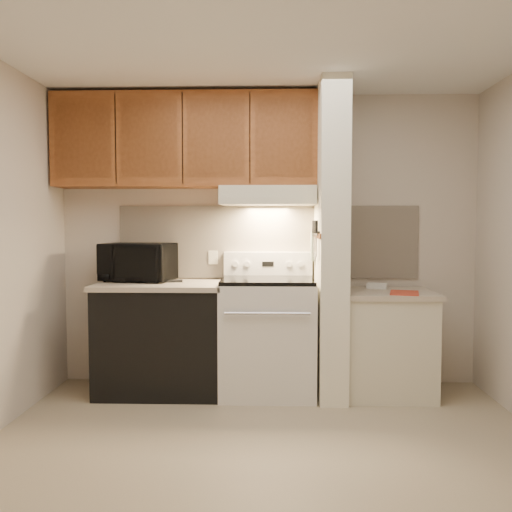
{
  "coord_description": "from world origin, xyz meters",
  "views": [
    {
      "loc": [
        0.03,
        -3.23,
        1.39
      ],
      "look_at": [
        -0.08,
        0.75,
        1.16
      ],
      "focal_mm": 38.0,
      "sensor_mm": 36.0,
      "label": 1
    }
  ],
  "objects": [
    {
      "name": "floor",
      "position": [
        0.0,
        0.0,
        0.0
      ],
      "size": [
        3.6,
        3.6,
        0.0
      ],
      "primitive_type": "plane",
      "color": "tan",
      "rests_on": "ground"
    },
    {
      "name": "ceiling",
      "position": [
        0.0,
        0.0,
        2.5
      ],
      "size": [
        3.6,
        3.6,
        0.0
      ],
      "primitive_type": "plane",
      "rotation": [
        3.14,
        0.0,
        0.0
      ],
      "color": "white",
      "rests_on": "wall_back"
    },
    {
      "name": "wall_back",
      "position": [
        0.0,
        1.5,
        1.25
      ],
      "size": [
        3.6,
        2.5,
        0.02
      ],
      "primitive_type": "cube",
      "rotation": [
        1.57,
        0.0,
        0.0
      ],
      "color": "beige",
      "rests_on": "floor"
    },
    {
      "name": "backsplash",
      "position": [
        0.0,
        1.49,
        1.24
      ],
      "size": [
        2.6,
        0.02,
        0.63
      ],
      "primitive_type": "cube",
      "color": "beige",
      "rests_on": "wall_back"
    },
    {
      "name": "range_body",
      "position": [
        0.0,
        1.16,
        0.46
      ],
      "size": [
        0.76,
        0.65,
        0.92
      ],
      "primitive_type": "cube",
      "color": "silver",
      "rests_on": "floor"
    },
    {
      "name": "oven_window",
      "position": [
        0.0,
        0.84,
        0.5
      ],
      "size": [
        0.5,
        0.01,
        0.3
      ],
      "primitive_type": "cube",
      "color": "black",
      "rests_on": "range_body"
    },
    {
      "name": "oven_handle",
      "position": [
        0.0,
        0.8,
        0.72
      ],
      "size": [
        0.65,
        0.02,
        0.02
      ],
      "primitive_type": "cylinder",
      "rotation": [
        0.0,
        1.57,
        0.0
      ],
      "color": "silver",
      "rests_on": "range_body"
    },
    {
      "name": "cooktop",
      "position": [
        0.0,
        1.16,
        0.94
      ],
      "size": [
        0.74,
        0.64,
        0.03
      ],
      "primitive_type": "cube",
      "color": "black",
      "rests_on": "range_body"
    },
    {
      "name": "range_backguard",
      "position": [
        0.0,
        1.44,
        1.05
      ],
      "size": [
        0.76,
        0.08,
        0.2
      ],
      "primitive_type": "cube",
      "color": "silver",
      "rests_on": "range_body"
    },
    {
      "name": "range_display",
      "position": [
        0.0,
        1.4,
        1.05
      ],
      "size": [
        0.1,
        0.01,
        0.04
      ],
      "primitive_type": "cube",
      "color": "black",
      "rests_on": "range_backguard"
    },
    {
      "name": "range_knob_left_outer",
      "position": [
        -0.28,
        1.4,
        1.05
      ],
      "size": [
        0.05,
        0.02,
        0.05
      ],
      "primitive_type": "cylinder",
      "rotation": [
        1.57,
        0.0,
        0.0
      ],
      "color": "silver",
      "rests_on": "range_backguard"
    },
    {
      "name": "range_knob_left_inner",
      "position": [
        -0.18,
        1.4,
        1.05
      ],
      "size": [
        0.05,
        0.02,
        0.05
      ],
      "primitive_type": "cylinder",
      "rotation": [
        1.57,
        0.0,
        0.0
      ],
      "color": "silver",
      "rests_on": "range_backguard"
    },
    {
      "name": "range_knob_right_inner",
      "position": [
        0.18,
        1.4,
        1.05
      ],
      "size": [
        0.05,
        0.02,
        0.05
      ],
      "primitive_type": "cylinder",
      "rotation": [
        1.57,
        0.0,
        0.0
      ],
      "color": "silver",
      "rests_on": "range_backguard"
    },
    {
      "name": "range_knob_right_outer",
      "position": [
        0.28,
        1.4,
        1.05
      ],
      "size": [
        0.05,
        0.02,
        0.05
      ],
      "primitive_type": "cylinder",
      "rotation": [
        1.57,
        0.0,
        0.0
      ],
      "color": "silver",
      "rests_on": "range_backguard"
    },
    {
      "name": "dishwasher_front",
      "position": [
        -0.88,
        1.17,
        0.43
      ],
      "size": [
        1.0,
        0.63,
        0.87
      ],
      "primitive_type": "cube",
      "color": "black",
      "rests_on": "floor"
    },
    {
      "name": "left_countertop",
      "position": [
        -0.88,
        1.17,
        0.89
      ],
      "size": [
        1.04,
        0.67,
        0.04
      ],
      "primitive_type": "cube",
      "color": "#BAAB95",
      "rests_on": "dishwasher_front"
    },
    {
      "name": "spoon_rest",
      "position": [
        -0.83,
        1.22,
        0.92
      ],
      "size": [
        0.25,
        0.12,
        0.02
      ],
      "primitive_type": "cube",
      "rotation": [
        0.0,
        0.0,
        0.18
      ],
      "color": "black",
      "rests_on": "left_countertop"
    },
    {
      "name": "teal_jar",
      "position": [
        -1.23,
        1.39,
        0.96
      ],
      "size": [
        0.12,
        0.12,
        0.11
      ],
      "primitive_type": "cylinder",
      "rotation": [
        0.0,
        0.0,
        -0.38
      ],
      "color": "#2F6B61",
      "rests_on": "left_countertop"
    },
    {
      "name": "outlet",
      "position": [
        -0.48,
        1.48,
        1.1
      ],
      "size": [
        0.08,
        0.01,
        0.12
      ],
      "primitive_type": "cube",
      "color": "beige",
      "rests_on": "backsplash"
    },
    {
      "name": "microwave",
      "position": [
        -1.1,
        1.31,
        1.07
      ],
      "size": [
        0.63,
        0.48,
        0.32
      ],
      "primitive_type": "imported",
      "rotation": [
        0.0,
        0.0,
        -0.17
      ],
      "color": "black",
      "rests_on": "left_countertop"
    },
    {
      "name": "partition_pillar",
      "position": [
        0.51,
        1.15,
        1.25
      ],
      "size": [
        0.22,
        0.7,
        2.5
      ],
      "primitive_type": "cube",
      "color": "white",
      "rests_on": "floor"
    },
    {
      "name": "pillar_trim",
      "position": [
        0.39,
        1.15,
        1.3
      ],
      "size": [
        0.01,
        0.7,
        0.04
      ],
      "primitive_type": "cube",
      "color": "brown",
      "rests_on": "partition_pillar"
    },
    {
      "name": "knife_strip",
      "position": [
        0.39,
        1.1,
        1.32
      ],
      "size": [
        0.02,
        0.42,
        0.04
      ],
      "primitive_type": "cube",
      "color": "black",
      "rests_on": "partition_pillar"
    },
    {
      "name": "knife_blade_a",
      "position": [
        0.38,
        0.95,
        1.22
      ],
      "size": [
        0.01,
        0.03,
        0.16
      ],
      "primitive_type": "cube",
      "color": "silver",
      "rests_on": "knife_strip"
    },
    {
      "name": "knife_handle_a",
      "position": [
        0.38,
        0.93,
        1.37
      ],
      "size": [
        0.02,
        0.02,
        0.1
      ],
      "primitive_type": "cylinder",
      "color": "black",
      "rests_on": "knife_strip"
    },
    {
      "name": "knife_blade_b",
      "position": [
        0.38,
        1.02,
        1.21
      ],
      "size": [
        0.01,
        0.04,
        0.18
      ],
      "primitive_type": "cube",
      "color": "silver",
      "rests_on": "knife_strip"
    },
    {
      "name": "knife_handle_b",
      "position": [
        0.38,
        1.01,
        1.37
      ],
      "size": [
        0.02,
        0.02,
        0.1
      ],
      "primitive_type": "cylinder",
      "color": "black",
      "rests_on": "knife_strip"
    },
    {
      "name": "knife_blade_c",
      "position": [
        0.38,
        1.1,
        1.2
      ],
      "size": [
        0.01,
        0.04,
        0.2
      ],
      "primitive_type": "cube",
      "color": "silver",
      "rests_on": "knife_strip"
    },
    {
      "name": "knife_handle_c",
      "position": [
        0.38,
        1.09,
        1.37
      ],
      "size": [
        0.02,
        0.02,
        0.1
      ],
      "primitive_type": "cylinder",
      "color": "black",
      "rests_on": "knife_strip"
    },
    {
      "name": "knife_blade_d",
      "position": [
        0.38,
        1.19,
        1.22
      ],
      "size": [
        0.01,
        0.04,
        0.16
      ],
      "primitive_type": "cube",
      "color": "silver",
      "rests_on": "knife_strip"
    },
    {
      "name": "knife_handle_d",
      "position": [
        0.38,
        1.19,
        1.37
      ],
      "size": [
        0.02,
        0.02,
        0.1
      ],
      "primitive_type": "cylinder",
      "color": "black",
      "rests_on": "knife_strip"
    },
    {
      "name": "knife_blade_e",
      "position": [
        0.38,
        1.27,
        1.21
      ],
      "size": [
        0.01,
        0.04,
        0.18
      ],
      "primitive_type": "cube",
      "color": "silver",
      "rests_on": "knife_strip"
    },
    {
      "name": "knife_handle_e",
      "position": [
        0.38,
        1.26,
        1.37
      ],
      "size": [
        0.02,
        0.02,
        0.1
      ],
      "primitive_type": "cylinder",
      "color": "black",
      "rests_on": "knife_strip"
    },
    {
      "name": "oven_mitt",
      "position": [
        0.38,
        1.32,
        1.21
      ],
      "size": [
        0.03,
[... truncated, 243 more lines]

